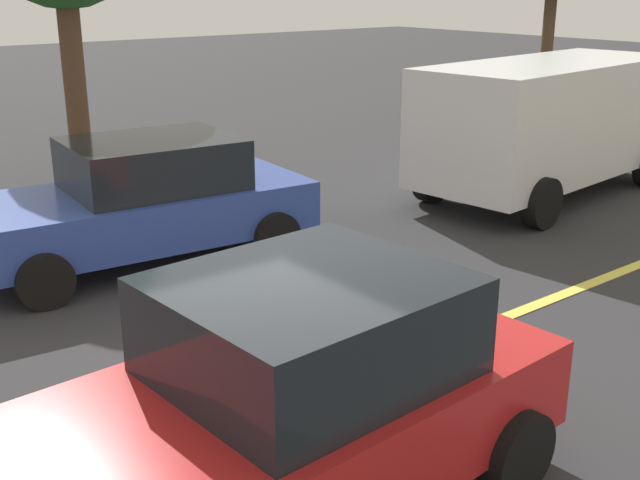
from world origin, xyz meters
The scene contains 5 objects.
ground_plane centered at (0.00, 0.00, 0.00)m, with size 80.00×80.00×0.00m, color #2D2D30.
lane_marking_centre centered at (3.00, 0.00, 0.01)m, with size 28.00×0.16×0.01m, color #E0D14C.
white_van centered at (7.94, 2.95, 1.27)m, with size 5.38×2.68×2.20m.
car_red_approaching centered at (-0.36, -1.13, 0.82)m, with size 3.93×2.24×1.64m.
car_blue_behind_van centered at (1.14, 4.10, 0.79)m, with size 4.44×2.40×1.57m.
Camera 1 is at (-3.10, -4.88, 3.47)m, focal length 44.36 mm.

